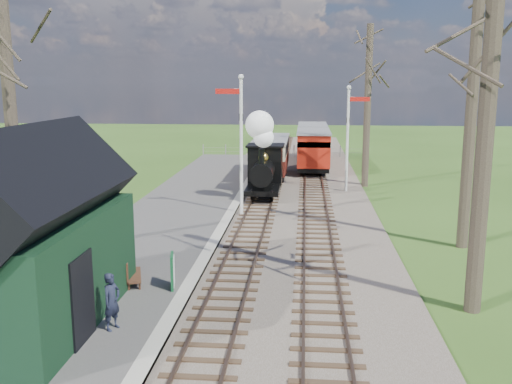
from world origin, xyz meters
TOP-DOWN VIEW (x-y plane):
  - distant_hills at (1.40, 64.38)m, footprint 114.40×48.00m
  - ballast_bed at (1.30, 22.00)m, footprint 8.00×60.00m
  - track_near at (0.00, 22.00)m, footprint 1.60×60.00m
  - track_far at (2.60, 22.00)m, footprint 1.60×60.00m
  - platform at (-3.50, 14.00)m, footprint 5.00×44.00m
  - coping_strip at (-1.20, 14.00)m, footprint 0.40×44.00m
  - station_shed at (-4.30, 4.00)m, footprint 3.25×6.30m
  - semaphore_near at (-0.77, 16.00)m, footprint 1.22×0.24m
  - semaphore_far at (4.37, 22.00)m, footprint 1.22×0.24m
  - bare_trees at (1.33, 10.10)m, footprint 15.51×22.39m
  - fence_line at (0.30, 36.00)m, footprint 12.60×0.08m
  - locomotive at (-0.01, 19.87)m, footprint 1.75×4.08m
  - coach at (0.00, 25.94)m, footprint 2.04×6.99m
  - red_carriage_a at (2.60, 28.59)m, footprint 2.13×5.27m
  - red_carriage_b at (2.60, 34.09)m, footprint 2.13×5.27m
  - sign_board at (-1.59, 6.49)m, footprint 0.21×0.67m
  - bench at (-2.89, 6.77)m, footprint 0.78×1.42m
  - person at (-2.37, 3.69)m, footprint 0.50×0.59m

SIDE VIEW (x-z plane):
  - distant_hills at x=1.40m, z-range -27.22..-5.20m
  - ballast_bed at x=1.30m, z-range 0.00..0.10m
  - track_near at x=0.00m, z-range 0.02..0.17m
  - track_far at x=2.60m, z-range 0.02..0.17m
  - platform at x=-3.50m, z-range 0.00..0.20m
  - coping_strip at x=-1.20m, z-range 0.00..0.21m
  - fence_line at x=0.30m, z-range 0.05..1.05m
  - bench at x=-2.89m, z-range 0.18..0.95m
  - sign_board at x=-1.59m, z-range 0.20..1.18m
  - person at x=-2.37m, z-range 0.20..1.57m
  - coach at x=0.00m, z-range 0.41..2.55m
  - red_carriage_a at x=2.60m, z-range 0.42..2.66m
  - red_carriage_b at x=2.60m, z-range 0.42..2.66m
  - locomotive at x=-0.01m, z-range -0.16..4.20m
  - station_shed at x=-4.30m, z-range -0.12..4.66m
  - semaphore_far at x=4.37m, z-range 0.49..6.21m
  - semaphore_near at x=-0.77m, z-range 0.51..6.73m
  - bare_trees at x=1.33m, z-range -0.79..11.21m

